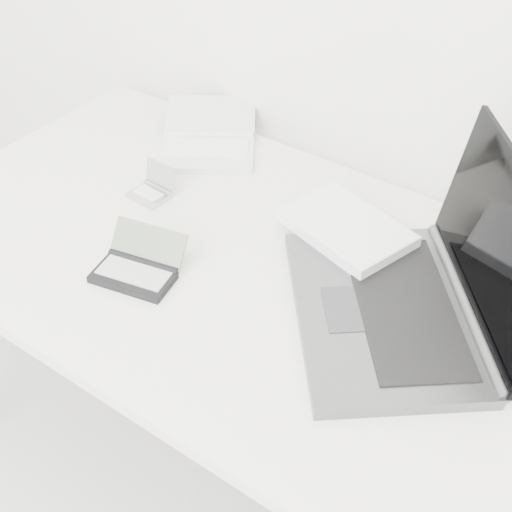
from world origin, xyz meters
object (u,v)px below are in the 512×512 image
Objects in this scene: laptop_large at (402,280)px; netbook_open_white at (208,142)px; palmtop_charcoal at (137,268)px; desk at (280,293)px.

laptop_large is 1.64× the size of netbook_open_white.
netbook_open_white is 0.47m from palmtop_charcoal.
netbook_open_white is at bearing 100.06° from palmtop_charcoal.
palmtop_charcoal is (0.18, -0.44, 0.00)m from netbook_open_white.
netbook_open_white is 2.05× the size of palmtop_charcoal.
laptop_large reaches higher than netbook_open_white.
desk is at bearing 23.11° from palmtop_charcoal.
laptop_large reaches higher than desk.
palmtop_charcoal is at bearing -101.78° from netbook_open_white.
desk is 2.69× the size of laptop_large.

